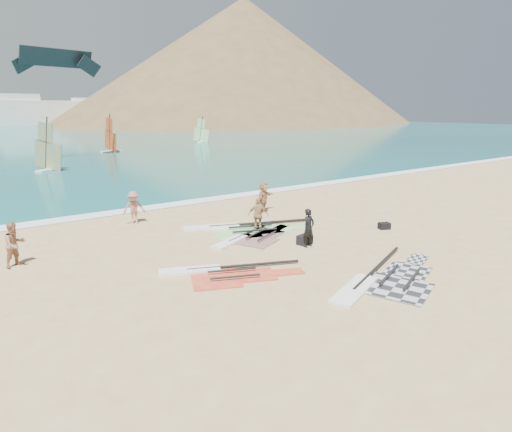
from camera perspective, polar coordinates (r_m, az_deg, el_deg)
ground at (r=16.53m, az=8.42°, el=-6.10°), size 300.00×300.00×0.00m
surf_line at (r=26.39m, az=-10.40°, el=1.53°), size 300.00×1.20×0.04m
headland_main at (r=170.66m, az=-1.48°, el=12.32°), size 143.00×143.00×45.00m
headland_minor at (r=199.96m, az=5.38°, el=12.55°), size 70.00×70.00×28.00m
rig_grey at (r=15.12m, az=16.48°, el=-8.33°), size 6.25×3.74×0.20m
rig_green at (r=20.62m, az=-2.16°, el=-1.68°), size 6.17×3.72×0.20m
rig_orange at (r=19.10m, az=-0.88°, el=-2.98°), size 4.93×3.11×0.19m
rig_red at (r=15.23m, az=-4.88°, el=-7.61°), size 4.89×3.21×0.20m
gear_bag_near at (r=18.50m, az=6.51°, el=-3.16°), size 0.72×0.58×0.40m
gear_bag_far at (r=21.57m, az=16.72°, el=-1.27°), size 0.62×0.53×0.32m
person_wetsuit at (r=18.04m, az=7.04°, el=-1.59°), size 0.64×0.47×1.63m
beachgoer_left at (r=18.01m, az=-29.46°, el=-3.31°), size 1.02×0.94×1.69m
beachgoer_mid at (r=22.30m, az=-15.97°, el=1.08°), size 1.16×0.78×1.67m
beachgoer_back at (r=20.04m, az=0.30°, el=0.13°), size 0.99×0.92×1.63m
beachgoer_right at (r=24.00m, az=1.04°, el=2.55°), size 1.61×1.16×1.68m
windsurfer_left at (r=44.22m, az=-26.01°, el=7.24°), size 2.66×2.71×4.99m
windsurfer_centre at (r=60.19m, az=-18.83°, el=9.41°), size 2.84×3.33×5.02m
windsurfer_right at (r=73.19m, az=-7.30°, el=10.67°), size 2.33×2.36×4.40m
kitesurf_kite at (r=53.53m, az=-24.99°, el=18.36°), size 8.98×2.73×2.81m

